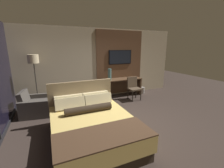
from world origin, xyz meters
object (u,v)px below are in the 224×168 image
Objects in this scene: desk at (122,84)px; floor_lamp at (34,63)px; bed at (92,125)px; desk_chair at (133,86)px; tv at (120,57)px; waste_bin at (142,90)px; vase_tall at (110,74)px; armchair_by_window at (36,106)px.

desk is 0.88× the size of floor_lamp.
bed is 2.48× the size of desk_chair.
floor_lamp is (-3.31, -0.29, -0.10)m from tv.
waste_bin is (4.31, -0.02, -1.40)m from floor_lamp.
desk_chair is at bearing -8.94° from floor_lamp.
desk_chair is 1.07m from vase_tall.
armchair_by_window is at bearing -169.63° from vase_tall.
waste_bin is at bearing 0.78° from vase_tall.
floor_lamp is 6.55× the size of waste_bin.
floor_lamp is 3.96× the size of vase_tall.
waste_bin is (4.36, 0.52, -0.12)m from armchair_by_window.
bed is at bearing -120.76° from vase_tall.
floor_lamp is at bearing 3.69° from armchair_by_window.
armchair_by_window is (-3.36, -0.83, -1.39)m from tv.
desk is at bearing -90.00° from tv.
waste_bin is at bearing 33.09° from desk_chair.
tv reaches higher than floor_lamp.
vase_tall is (2.73, 0.50, 0.73)m from armchair_by_window.
tv is 0.97m from vase_tall.
tv reaches higher than vase_tall.
bed is 3.34m from desk.
tv is at bearing 27.34° from vase_tall.
desk is at bearing 106.79° from desk_chair.
desk_chair is 3.56m from armchair_by_window.
desk_chair reaches higher than desk.
armchair_by_window reaches higher than desk.
desk_chair is 3.22× the size of waste_bin.
bed is at bearing -129.22° from desk.
desk is 3.42m from armchair_by_window.
floor_lamp is at bearing 179.19° from vase_tall.
armchair_by_window is (-3.36, -0.60, -0.25)m from desk.
bed reaches higher than desk_chair.
vase_tall is at bearing 59.24° from bed.
waste_bin is (0.81, 0.53, -0.40)m from desk_chair.
bed is 4.00m from waste_bin.
armchair_by_window is 0.54× the size of floor_lamp.
armchair_by_window is 2.15× the size of vase_tall.
floor_lamp is (0.05, 0.54, 1.29)m from armchair_by_window.
desk is 3.49× the size of vase_tall.
floor_lamp is 4.53m from waste_bin.
armchair_by_window is (-1.25, 1.99, -0.08)m from bed.
armchair_by_window is (-3.55, 0.01, -0.28)m from desk_chair.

